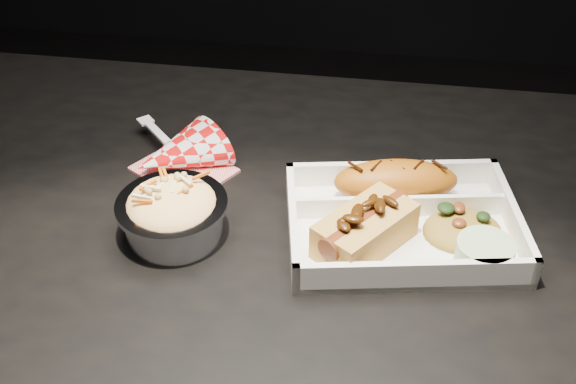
# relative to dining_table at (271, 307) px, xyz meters

# --- Properties ---
(dining_table) EXTENTS (1.20, 0.80, 0.75)m
(dining_table) POSITION_rel_dining_table_xyz_m (0.00, 0.00, 0.00)
(dining_table) COLOR black
(dining_table) RESTS_ON ground
(food_tray) EXTENTS (0.28, 0.22, 0.04)m
(food_tray) POSITION_rel_dining_table_xyz_m (0.14, 0.05, 0.10)
(food_tray) COLOR white
(food_tray) RESTS_ON dining_table
(fried_pastry) EXTENTS (0.15, 0.08, 0.05)m
(fried_pastry) POSITION_rel_dining_table_xyz_m (0.13, 0.10, 0.12)
(fried_pastry) COLOR #A95A10
(fried_pastry) RESTS_ON food_tray
(hotdog) EXTENTS (0.11, 0.13, 0.06)m
(hotdog) POSITION_rel_dining_table_xyz_m (0.10, 0.01, 0.12)
(hotdog) COLOR gold
(hotdog) RESTS_ON food_tray
(fried_rice_mound) EXTENTS (0.10, 0.09, 0.03)m
(fried_rice_mound) POSITION_rel_dining_table_xyz_m (0.21, 0.05, 0.11)
(fried_rice_mound) COLOR #A3812F
(fried_rice_mound) RESTS_ON food_tray
(cupcake_liner) EXTENTS (0.06, 0.06, 0.03)m
(cupcake_liner) POSITION_rel_dining_table_xyz_m (0.23, 0.00, 0.11)
(cupcake_liner) COLOR #B0CA98
(cupcake_liner) RESTS_ON food_tray
(foil_coleslaw_cup) EXTENTS (0.12, 0.12, 0.07)m
(foil_coleslaw_cup) POSITION_rel_dining_table_xyz_m (-0.11, 0.01, 0.12)
(foil_coleslaw_cup) COLOR silver
(foil_coleslaw_cup) RESTS_ON dining_table
(napkin_fork) EXTENTS (0.15, 0.16, 0.10)m
(napkin_fork) POSITION_rel_dining_table_xyz_m (-0.14, 0.14, 0.11)
(napkin_fork) COLOR red
(napkin_fork) RESTS_ON dining_table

